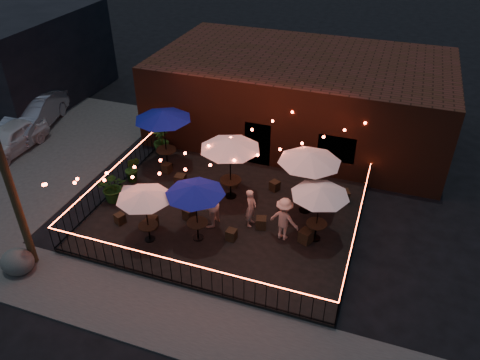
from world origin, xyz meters
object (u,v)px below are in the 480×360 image
object	(u,v)px
cafe_table_5	(310,158)
boulder	(17,262)
cafe_table_1	(163,116)
cafe_table_4	(320,192)
cafe_table_0	(144,195)
cooler	(131,197)
utility_pole	(3,165)
cafe_table_3	(230,145)
cafe_table_2	(195,190)

from	to	relation	value
cafe_table_5	boulder	world-z (taller)	cafe_table_5
cafe_table_1	cafe_table_4	size ratio (longest dim) A/B	1.21
cafe_table_5	cafe_table_0	bearing A→B (deg)	-143.89
cafe_table_1	boulder	size ratio (longest dim) A/B	2.68
cafe_table_1	cafe_table_5	distance (m)	6.79
cafe_table_0	cooler	distance (m)	2.81
cafe_table_4	cafe_table_5	distance (m)	1.74
cafe_table_4	cooler	size ratio (longest dim) A/B	2.78
cafe_table_5	utility_pole	bearing A→B (deg)	-144.63
cafe_table_1	cafe_table_3	distance (m)	3.79
utility_pole	cafe_table_1	size ratio (longest dim) A/B	2.91
cafe_table_2	cafe_table_5	world-z (taller)	cafe_table_5
cooler	boulder	bearing A→B (deg)	-132.55
cafe_table_2	cafe_table_4	world-z (taller)	cafe_table_2
cafe_table_3	cafe_table_4	distance (m)	4.13
utility_pole	cafe_table_0	distance (m)	4.43
cooler	cafe_table_3	bearing A→B (deg)	8.35
cafe_table_2	cafe_table_3	xyz separation A→B (m)	(0.21, 2.86, 0.30)
cafe_table_4	cafe_table_3	bearing A→B (deg)	159.35
cafe_table_2	cafe_table_3	bearing A→B (deg)	85.79
cafe_table_2	cafe_table_3	distance (m)	2.89
boulder	utility_pole	bearing A→B (deg)	69.95
cafe_table_1	cafe_table_2	world-z (taller)	cafe_table_1
cafe_table_1	cooler	distance (m)	3.82
cafe_table_3	cooler	world-z (taller)	cafe_table_3
utility_pole	cooler	world-z (taller)	utility_pole
cafe_table_0	cafe_table_5	bearing A→B (deg)	36.11
cafe_table_5	cafe_table_1	bearing A→B (deg)	169.83
cafe_table_3	cafe_table_5	xyz separation A→B (m)	(3.11, 0.09, -0.02)
cooler	cafe_table_0	bearing A→B (deg)	-64.05
cafe_table_0	cafe_table_1	world-z (taller)	cafe_table_1
cafe_table_0	cafe_table_2	size ratio (longest dim) A/B	0.82
utility_pole	cooler	xyz separation A→B (m)	(1.64, 3.88, -3.43)
cooler	boulder	distance (m)	4.77
cafe_table_2	cafe_table_1	bearing A→B (deg)	128.94
utility_pole	cafe_table_1	xyz separation A→B (m)	(1.60, 7.08, -1.34)
utility_pole	cafe_table_3	bearing A→B (deg)	48.25
cafe_table_2	boulder	size ratio (longest dim) A/B	2.56
utility_pole	cafe_table_5	world-z (taller)	utility_pole
utility_pole	cafe_table_4	distance (m)	10.16
cafe_table_0	cafe_table_2	distance (m)	1.77
cafe_table_2	cooler	size ratio (longest dim) A/B	3.20
cafe_table_5	cooler	distance (m)	7.22
cafe_table_3	cooler	xyz separation A→B (m)	(-3.53, -1.90, -2.02)
cafe_table_3	cooler	bearing A→B (deg)	-151.64
cafe_table_0	cooler	size ratio (longest dim) A/B	2.64
boulder	cafe_table_5	bearing A→B (deg)	37.07
cafe_table_0	utility_pole	bearing A→B (deg)	-145.77
cafe_table_5	cooler	size ratio (longest dim) A/B	3.81
cafe_table_0	cafe_table_5	size ratio (longest dim) A/B	0.69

